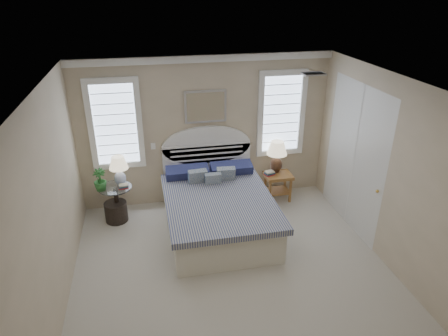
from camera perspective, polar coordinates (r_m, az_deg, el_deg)
floor at (r=5.75m, az=1.91°, el=-16.20°), size 4.50×5.00×0.01m
ceiling at (r=4.46m, az=2.41°, el=10.84°), size 4.50×5.00×0.01m
wall_back at (r=7.20m, az=-2.63°, el=5.24°), size 4.50×0.02×2.70m
wall_left at (r=4.99m, az=-24.02°, el=-6.67°), size 0.02×5.00×2.70m
wall_right at (r=5.87m, az=23.98°, el=-1.83°), size 0.02×5.00×2.70m
crown_molding at (r=6.83m, az=-2.79°, el=15.36°), size 4.50×0.08×0.12m
hvac_vent at (r=5.59m, az=12.67°, el=13.01°), size 0.30×0.20×0.02m
switch_plate at (r=7.18m, az=-10.09°, el=3.10°), size 0.08×0.01×0.12m
window_left at (r=7.04m, az=-15.26°, el=6.04°), size 0.90×0.06×1.60m
window_right at (r=7.44m, az=8.15°, el=7.71°), size 0.90×0.06×1.60m
painting at (r=7.01m, az=-2.65°, el=8.75°), size 0.74×0.04×0.58m
closet_door at (r=6.83m, az=18.10°, el=1.47°), size 0.02×1.80×2.40m
bed at (r=6.68m, az=-0.99°, el=-5.57°), size 1.72×2.28×1.47m
side_table_left at (r=7.13m, az=-15.09°, el=-4.39°), size 0.56×0.56×0.63m
nightstand_right at (r=7.58m, az=7.71°, el=-1.87°), size 0.50×0.40×0.53m
floor_pot at (r=7.20m, az=-15.15°, el=-6.04°), size 0.51×0.51×0.35m
lamp_left at (r=6.95m, az=-14.80°, el=0.07°), size 0.33×0.33×0.52m
lamp_right at (r=7.46m, az=7.56°, el=2.12°), size 0.48×0.48×0.62m
potted_plant at (r=6.91m, az=-17.32°, el=-1.63°), size 0.25×0.25×0.38m
books_left at (r=6.94m, az=-14.18°, el=-2.55°), size 0.19×0.15×0.07m
books_right at (r=7.45m, az=6.52°, el=-0.74°), size 0.22×0.19×0.08m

